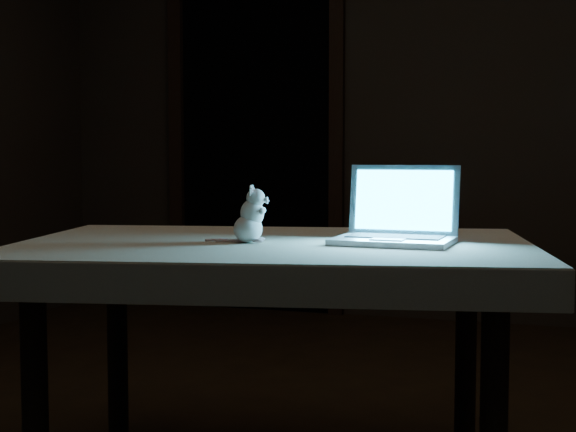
% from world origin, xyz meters
% --- Properties ---
extents(back_wall, '(4.50, 0.04, 2.60)m').
position_xyz_m(back_wall, '(0.00, 2.50, 1.30)').
color(back_wall, black).
rests_on(back_wall, ground).
extents(doorway, '(1.06, 0.36, 2.13)m').
position_xyz_m(doorway, '(-1.10, 2.50, 1.06)').
color(doorway, black).
rests_on(doorway, back_wall).
extents(table, '(1.38, 1.03, 0.67)m').
position_xyz_m(table, '(-0.16, 0.02, 0.34)').
color(table, black).
rests_on(table, floor).
extents(tablecloth, '(1.40, 0.99, 0.09)m').
position_xyz_m(tablecloth, '(-0.15, -0.02, 0.63)').
color(tablecloth, beige).
rests_on(tablecloth, table).
extents(laptop, '(0.31, 0.28, 0.20)m').
position_xyz_m(laptop, '(0.15, 0.06, 0.78)').
color(laptop, silver).
rests_on(laptop, tablecloth).
extents(plush_mouse, '(0.11, 0.11, 0.15)m').
position_xyz_m(plush_mouse, '(-0.22, -0.03, 0.75)').
color(plush_mouse, silver).
rests_on(plush_mouse, tablecloth).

